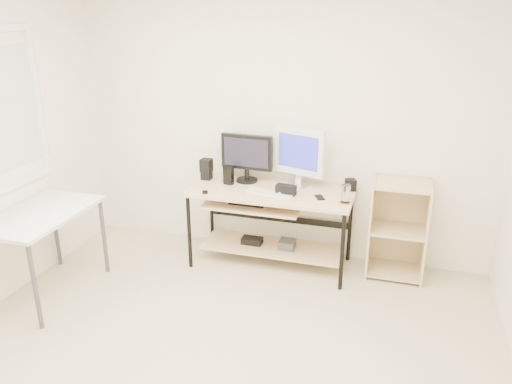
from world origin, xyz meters
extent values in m
cube|color=beige|center=(0.00, 0.00, -0.01)|extent=(4.00, 4.00, 0.01)
cube|color=white|center=(0.00, 2.00, 1.30)|extent=(4.00, 0.01, 2.60)
cube|color=beige|center=(0.00, 1.66, 0.73)|extent=(1.50, 0.65, 0.03)
cube|color=beige|center=(-0.15, 1.60, 0.62)|extent=(0.90, 0.49, 0.02)
cube|color=beige|center=(0.00, 1.71, 0.15)|extent=(1.35, 0.46, 0.02)
cube|color=black|center=(-0.20, 1.60, 0.64)|extent=(0.33, 0.22, 0.01)
cylinder|color=black|center=(0.05, 1.55, 0.64)|extent=(0.14, 0.01, 0.01)
cube|color=#404043|center=(0.15, 1.71, 0.20)|extent=(0.15, 0.15, 0.08)
cube|color=black|center=(-0.20, 1.71, 0.19)|extent=(0.20, 0.12, 0.06)
cylinder|color=black|center=(-0.71, 1.37, 0.36)|extent=(0.04, 0.04, 0.72)
cylinder|color=black|center=(-0.71, 1.94, 0.36)|extent=(0.04, 0.04, 0.72)
cylinder|color=black|center=(0.71, 1.37, 0.36)|extent=(0.04, 0.04, 0.72)
cylinder|color=black|center=(0.71, 1.94, 0.36)|extent=(0.04, 0.04, 0.72)
cube|color=silver|center=(-1.68, 0.60, 0.73)|extent=(0.60, 1.00, 0.03)
cylinder|color=#404043|center=(-1.94, 1.06, 0.36)|extent=(0.04, 0.04, 0.72)
cylinder|color=#404043|center=(-1.42, 0.14, 0.36)|extent=(0.04, 0.04, 0.72)
cylinder|color=#404043|center=(-1.42, 1.06, 0.36)|extent=(0.04, 0.04, 0.72)
cube|color=#DABE88|center=(0.91, 1.78, 0.45)|extent=(0.02, 0.40, 0.90)
cube|color=#DABE88|center=(1.39, 1.78, 0.45)|extent=(0.02, 0.40, 0.90)
cube|color=#DABE88|center=(1.15, 1.97, 0.45)|extent=(0.50, 0.02, 0.90)
cube|color=#DABE88|center=(1.15, 1.78, 0.04)|extent=(0.46, 0.38, 0.02)
cube|color=#DABE88|center=(1.15, 1.78, 0.45)|extent=(0.46, 0.38, 0.02)
cube|color=#DABE88|center=(1.15, 1.78, 0.88)|extent=(0.46, 0.38, 0.02)
cylinder|color=black|center=(-0.29, 1.84, 0.76)|extent=(0.21, 0.21, 0.02)
cylinder|color=black|center=(-0.29, 1.84, 0.82)|extent=(0.05, 0.05, 0.10)
cube|color=black|center=(-0.29, 1.84, 1.04)|extent=(0.50, 0.08, 0.33)
cube|color=black|center=(-0.29, 1.81, 1.04)|extent=(0.43, 0.03, 0.27)
cube|color=silver|center=(0.21, 1.84, 0.76)|extent=(0.19, 0.17, 0.02)
cylinder|color=silver|center=(0.21, 1.84, 0.82)|extent=(0.05, 0.05, 0.10)
cube|color=silver|center=(0.21, 1.84, 1.09)|extent=(0.51, 0.22, 0.44)
cube|color=#292FB3|center=(0.21, 1.81, 1.09)|extent=(0.42, 0.15, 0.35)
cube|color=silver|center=(0.01, 1.57, 0.76)|extent=(0.46, 0.21, 0.02)
ellipsoid|color=#B9B9BE|center=(0.12, 1.61, 0.77)|extent=(0.12, 0.14, 0.04)
cube|color=black|center=(0.15, 1.59, 0.79)|extent=(0.19, 0.11, 0.09)
cube|color=black|center=(-0.69, 1.79, 0.79)|extent=(0.10, 0.10, 0.08)
cube|color=black|center=(-0.69, 1.79, 0.89)|extent=(0.11, 0.11, 0.12)
cube|color=black|center=(0.70, 1.87, 0.80)|extent=(0.12, 0.12, 0.11)
cube|color=black|center=(-0.43, 1.71, 0.84)|extent=(0.10, 0.07, 0.18)
cylinder|color=black|center=(-0.55, 1.41, 0.76)|extent=(0.07, 0.07, 0.02)
cube|color=black|center=(0.46, 1.59, 0.75)|extent=(0.11, 0.14, 0.01)
cylinder|color=#946842|center=(0.69, 1.53, 0.75)|extent=(0.11, 0.11, 0.01)
cylinder|color=white|center=(0.69, 1.53, 0.84)|extent=(0.09, 0.09, 0.16)
camera|label=1|loc=(1.10, -2.50, 2.32)|focal=35.00mm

